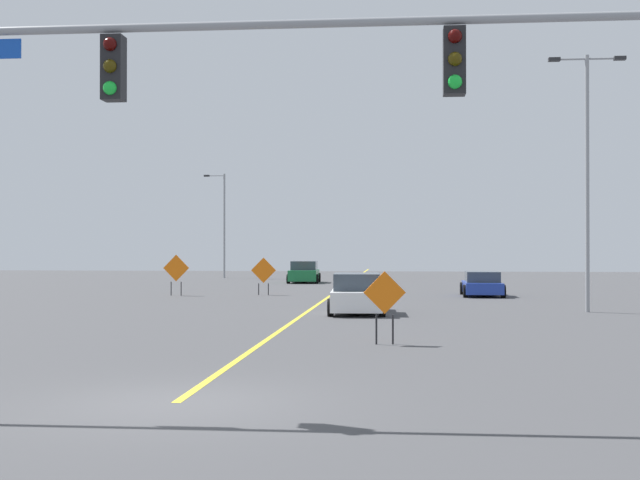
% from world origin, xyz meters
% --- Properties ---
extents(ground, '(149.15, 149.15, 0.00)m').
position_xyz_m(ground, '(0.00, 0.00, 0.00)').
color(ground, '#444447').
extents(road_centre_stripe, '(0.16, 82.86, 0.01)m').
position_xyz_m(road_centre_stripe, '(0.00, 41.43, 0.00)').
color(road_centre_stripe, yellow).
rests_on(road_centre_stripe, ground).
extents(traffic_signal_assembly, '(16.43, 0.44, 6.58)m').
position_xyz_m(traffic_signal_assembly, '(4.05, -0.01, 4.99)').
color(traffic_signal_assembly, gray).
rests_on(traffic_signal_assembly, ground).
extents(street_lamp_near_left, '(1.76, 0.24, 8.45)m').
position_xyz_m(street_lamp_near_left, '(-10.74, 54.52, 4.63)').
color(street_lamp_near_left, gray).
rests_on(street_lamp_near_left, ground).
extents(street_lamp_far_left, '(2.90, 0.24, 9.88)m').
position_xyz_m(street_lamp_far_left, '(10.72, 20.10, 5.67)').
color(street_lamp_far_left, gray).
rests_on(street_lamp_far_left, ground).
extents(construction_sign_median_far, '(1.37, 0.10, 2.10)m').
position_xyz_m(construction_sign_median_far, '(-7.91, 29.56, 1.33)').
color(construction_sign_median_far, orange).
rests_on(construction_sign_median_far, ground).
extents(construction_sign_left_lane, '(1.09, 0.21, 1.87)m').
position_xyz_m(construction_sign_left_lane, '(3.17, 8.52, 1.20)').
color(construction_sign_left_lane, orange).
rests_on(construction_sign_left_lane, ground).
extents(construction_sign_median_near, '(1.32, 0.11, 1.95)m').
position_xyz_m(construction_sign_median_near, '(-3.52, 30.50, 1.21)').
color(construction_sign_median_near, orange).
rests_on(construction_sign_median_near, ground).
extents(car_green_far, '(2.29, 4.14, 1.51)m').
position_xyz_m(car_green_far, '(-3.14, 45.91, 0.72)').
color(car_green_far, '#196B38').
rests_on(car_green_far, ground).
extents(car_blue_distant, '(2.11, 4.11, 1.26)m').
position_xyz_m(car_blue_distant, '(7.72, 30.53, 0.60)').
color(car_blue_distant, '#1E389E').
rests_on(car_blue_distant, ground).
extents(car_white_near, '(2.24, 4.51, 1.51)m').
position_xyz_m(car_white_near, '(1.94, 18.70, 0.70)').
color(car_white_near, white).
rests_on(car_white_near, ground).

